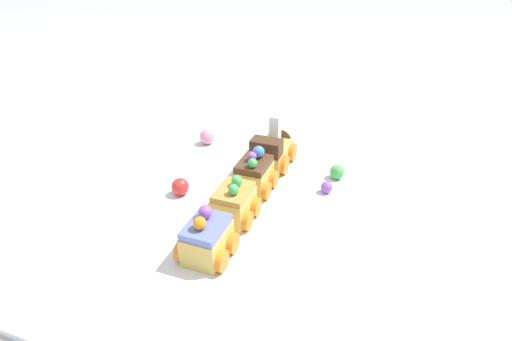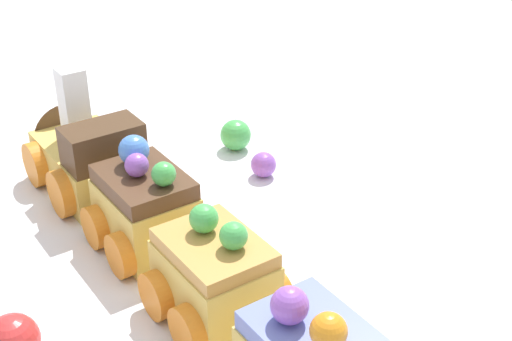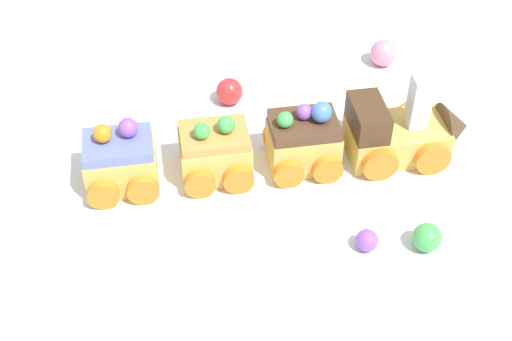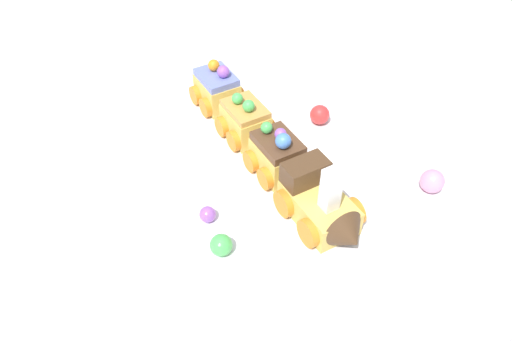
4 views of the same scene
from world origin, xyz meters
name	(u,v)px [view 3 (image 3 of 4)]	position (x,y,z in m)	size (l,w,h in m)	color
ground_plane	(286,188)	(0.00, 0.00, 0.00)	(10.00, 10.00, 0.00)	#B2B2B7
display_board	(286,184)	(0.00, 0.00, 0.01)	(0.70, 0.43, 0.01)	white
cake_train_locomotive	(405,132)	(0.12, 0.02, 0.04)	(0.12, 0.08, 0.09)	#E0BC56
cake_car_chocolate	(304,142)	(0.02, 0.02, 0.04)	(0.07, 0.07, 0.08)	#E0BC56
cake_car_caramel	(215,153)	(-0.07, 0.02, 0.04)	(0.07, 0.07, 0.07)	#E0BC56
cake_car_blueberry	(121,162)	(-0.16, 0.02, 0.04)	(0.07, 0.07, 0.07)	#E0BC56
gumball_green	(427,237)	(0.10, -0.11, 0.03)	(0.03, 0.03, 0.03)	#4CBC56
gumball_pink	(384,53)	(0.15, 0.17, 0.03)	(0.03, 0.03, 0.03)	pink
gumball_red	(229,91)	(-0.04, 0.13, 0.03)	(0.03, 0.03, 0.03)	red
gumball_purple	(367,240)	(0.05, -0.10, 0.02)	(0.02, 0.02, 0.02)	#9956C6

